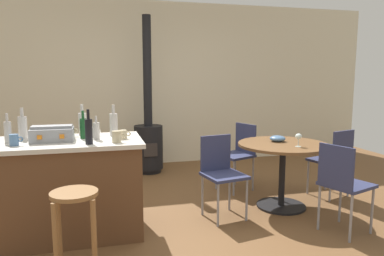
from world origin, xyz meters
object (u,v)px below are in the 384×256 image
folding_chair_far (239,151)px  bottle_0 (96,131)px  wooden_stool (75,216)px  wood_stove (148,136)px  bottle_2 (114,124)px  cup_2 (93,132)px  cup_0 (123,134)px  cup_1 (71,132)px  cup_3 (117,137)px  serving_bowl (278,138)px  bottle_5 (23,127)px  toolbox (52,134)px  cup_4 (14,140)px  bottle_1 (8,132)px  dining_table (283,159)px  kitchen_island (70,188)px  bottle_3 (83,123)px  wine_glass (299,137)px  folding_chair_left (221,170)px  folding_chair_right (343,181)px  folding_chair_near (334,158)px  bottle_4 (83,128)px  bottle_6 (89,131)px

folding_chair_far → bottle_0: (-1.80, -0.93, 0.48)m
wooden_stool → wood_stove: wood_stove is taller
bottle_2 → cup_2: 0.22m
cup_0 → bottle_2: bearing=110.8°
cup_0 → cup_1: 0.54m
wooden_stool → cup_3: 0.84m
cup_3 → serving_bowl: 1.92m
bottle_5 → cup_2: bearing=-3.4°
toolbox → cup_4: toolbox is taller
folding_chair_far → bottle_1: (-2.56, -0.91, 0.50)m
dining_table → folding_chair_far: size_ratio=1.17×
kitchen_island → folding_chair_far: kitchen_island is taller
bottle_3 → cup_1: bearing=-158.2°
toolbox → bottle_5: bottle_5 is taller
bottle_2 → wine_glass: bearing=-6.1°
kitchen_island → toolbox: size_ratio=3.65×
folding_chair_left → wooden_stool: bearing=-147.3°
folding_chair_right → serving_bowl: bearing=102.3°
bottle_0 → bottle_2: (0.17, 0.17, 0.03)m
cup_1 → wine_glass: size_ratio=0.74×
cup_2 → wine_glass: (2.12, -0.22, -0.10)m
kitchen_island → folding_chair_left: kitchen_island is taller
dining_table → bottle_1: bottle_1 is taller
folding_chair_left → cup_4: (-1.94, -0.24, 0.45)m
folding_chair_left → bottle_1: (-2.02, -0.08, 0.50)m
folding_chair_near → folding_chair_far: 1.17m
kitchen_island → cup_2: size_ratio=11.01×
bottle_5 → folding_chair_left: bearing=-3.6°
bottle_4 → cup_1: size_ratio=2.49×
kitchen_island → cup_4: (-0.41, -0.16, 0.50)m
toolbox → bottle_5: 0.36m
folding_chair_right → bottle_5: 3.05m
wood_stove → bottle_0: size_ratio=10.84×
folding_chair_right → cup_0: (-1.98, 0.59, 0.43)m
dining_table → serving_bowl: serving_bowl is taller
serving_bowl → folding_chair_right: bearing=-77.7°
cup_0 → wine_glass: (1.85, -0.02, -0.10)m
wooden_stool → toolbox: toolbox is taller
dining_table → folding_chair_right: 0.81m
serving_bowl → dining_table: bearing=-88.4°
folding_chair_right → cup_3: bearing=168.7°
bottle_0 → bottle_6: bearing=-106.1°
cup_4 → cup_0: bearing=6.9°
folding_chair_left → toolbox: toolbox is taller
wood_stove → cup_0: bearing=-104.2°
toolbox → bottle_0: bottle_0 is taller
dining_table → bottle_3: bearing=177.2°
kitchen_island → dining_table: 2.29m
serving_bowl → bottle_2: bearing=-175.9°
bottle_4 → bottle_6: size_ratio=0.87×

